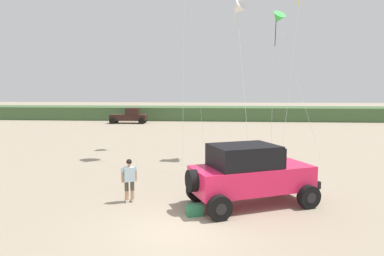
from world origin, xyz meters
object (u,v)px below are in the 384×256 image
Objects in this scene: person_watching at (129,178)px; kite_blue_swept at (278,18)px; distant_pickup at (130,116)px; kite_orange_streamer at (237,10)px; cooler_box at (195,210)px; jeep at (250,173)px.

kite_blue_swept reaches higher than person_watching.
distant_pickup is 26.64m from kite_orange_streamer.
kite_blue_swept is (5.06, 15.24, 9.32)m from cooler_box.
kite_blue_swept is (3.11, 14.00, 8.31)m from jeep.
kite_blue_swept is at bearing -46.78° from distant_pickup.
jeep is 1.07× the size of distant_pickup.
kite_orange_streamer is 0.94× the size of kite_blue_swept.
distant_pickup is at bearing 133.22° from kite_blue_swept.
kite_orange_streamer reaches higher than distant_pickup.
cooler_box is at bearing -24.57° from person_watching.
kite_orange_streamer is (1.82, 9.94, 8.80)m from cooler_box.
person_watching is at bearing -179.08° from jeep.
distant_pickup is 0.46× the size of kite_blue_swept.
distant_pickup is (-10.72, 32.03, 0.75)m from cooler_box.
jeep is 0.52× the size of kite_orange_streamer.
distant_pickup is at bearing 104.83° from person_watching.
kite_orange_streamer reaches higher than cooler_box.
distant_pickup is (-12.67, 30.79, -0.26)m from jeep.
jeep is at bearing -102.52° from kite_blue_swept.
jeep is 11.68m from kite_orange_streamer.
kite_orange_streamer is at bearing 60.43° from cooler_box.
kite_orange_streamer is at bearing -60.43° from distant_pickup.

